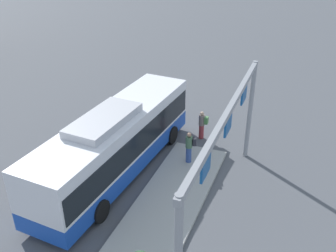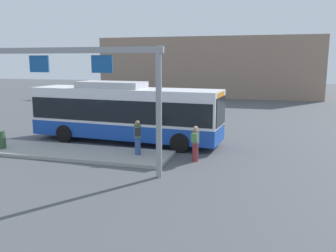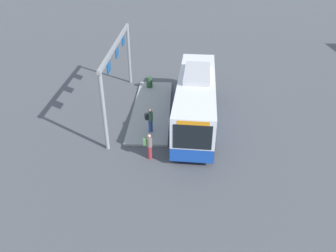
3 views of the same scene
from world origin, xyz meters
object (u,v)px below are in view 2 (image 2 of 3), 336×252
person_waiting_near (138,137)px  trash_bin (0,140)px  bus_main (125,111)px  person_boarding (195,143)px

person_waiting_near → trash_bin: (-7.33, -0.67, -0.44)m
trash_bin → person_waiting_near: bearing=5.2°
trash_bin → bus_main: bearing=34.4°
person_waiting_near → person_boarding: bearing=-109.8°
person_boarding → trash_bin: size_ratio=1.86×
bus_main → person_boarding: bus_main is taller
person_waiting_near → trash_bin: size_ratio=1.86×
bus_main → person_waiting_near: bus_main is taller
bus_main → trash_bin: bus_main is taller
trash_bin → person_boarding: bearing=4.7°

